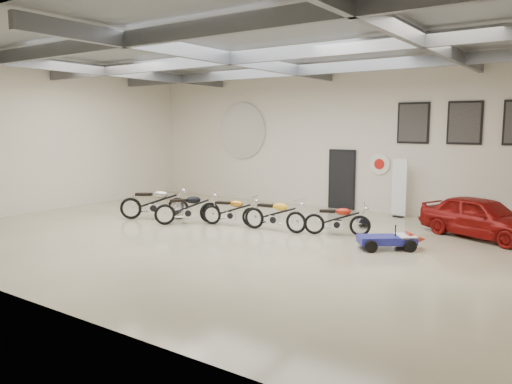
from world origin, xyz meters
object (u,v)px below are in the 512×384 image
Objects in this scene: motorcycle_gold at (231,210)px; motorcycle_silver at (154,202)px; motorcycle_red at (337,219)px; motorcycle_yellow at (275,214)px; banner_stand at (399,188)px; go_kart at (393,237)px; vintage_car at (481,217)px; motorcycle_black at (187,207)px.

motorcycle_silver is at bearing 177.42° from motorcycle_gold.
motorcycle_silver is 6.02m from motorcycle_red.
motorcycle_red is (1.72, 0.51, -0.04)m from motorcycle_yellow.
motorcycle_red is at bearing 11.33° from motorcycle_yellow.
motorcycle_gold is 1.03× the size of motorcycle_red.
banner_stand is 3.75m from motorcycle_red.
motorcycle_red is (3.20, 0.62, -0.02)m from motorcycle_gold.
banner_stand is 1.13× the size of go_kart.
motorcycle_gold is (-3.67, -4.31, -0.48)m from banner_stand.
go_kart is (3.53, -0.14, -0.20)m from motorcycle_yellow.
motorcycle_silver is at bearing 146.55° from go_kart.
motorcycle_red is at bearing 142.32° from vintage_car.
banner_stand is 3.40m from vintage_car.
motorcycle_red is 1.92m from go_kart.
motorcycle_black is at bearing 146.92° from go_kart.
motorcycle_red is (4.50, 1.15, -0.05)m from motorcycle_black.
motorcycle_gold is 7.02m from vintage_car.
vintage_car is at bearing 20.48° from motorcycle_yellow.
motorcycle_gold is (1.30, 0.53, -0.03)m from motorcycle_black.
motorcycle_red is (5.89, 1.21, -0.10)m from motorcycle_silver.
vintage_car is (9.23, 3.12, -0.00)m from motorcycle_silver.
motorcycle_silver is 4.23m from motorcycle_yellow.
motorcycle_silver reaches higher than motorcycle_gold.
go_kart is at bearing -44.41° from motorcycle_black.
motorcycle_gold is 0.96× the size of motorcycle_yellow.
banner_stand is at bearing 69.42° from go_kart.
vintage_car is (7.84, 3.06, 0.05)m from motorcycle_black.
motorcycle_silver and vintage_car have the same top height.
motorcycle_black reaches higher than motorcycle_gold.
motorcycle_black reaches higher than motorcycle_yellow.
vintage_car is at bearing 6.92° from motorcycle_red.
motorcycle_silver is at bearing 133.52° from motorcycle_black.
motorcycle_yellow is at bearing -10.58° from motorcycle_gold.
banner_stand reaches higher than motorcycle_silver.
motorcycle_gold is 0.56× the size of vintage_car.
vintage_car is (6.54, 2.53, 0.09)m from motorcycle_gold.
banner_stand reaches higher than go_kart.
go_kart is 2.99m from vintage_car.
banner_stand reaches higher than motorcycle_yellow.
banner_stand is at bearing 3.81° from motorcycle_silver.
motorcycle_red is 0.54× the size of vintage_car.
vintage_car is (2.87, -1.78, -0.39)m from banner_stand.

